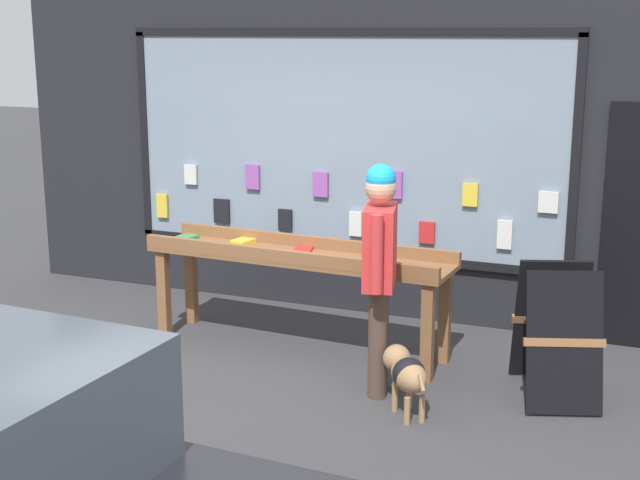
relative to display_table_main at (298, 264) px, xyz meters
The scene contains 6 objects.
ground_plane 1.36m from the display_table_main, 89.73° to the right, with size 40.00×40.00×0.00m, color #38383A.
shopfront_facade 1.62m from the display_table_main, 88.22° to the left, with size 7.15×0.29×3.57m.
display_table_main is the anchor object (origin of this frame).
person_browsing 1.18m from the display_table_main, 34.57° to the right, with size 0.33×0.67×1.75m.
small_dog 1.63m from the display_table_main, 37.06° to the right, with size 0.46×0.50×0.46m.
sandwich_board_sign 2.20m from the display_table_main, ahead, with size 0.77×0.94×1.00m.
Camera 1 is at (2.92, -5.51, 2.67)m, focal length 50.00 mm.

